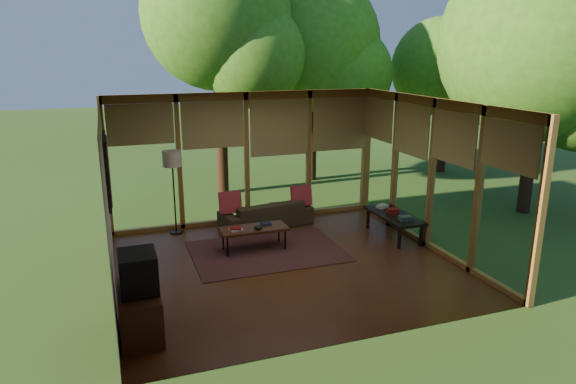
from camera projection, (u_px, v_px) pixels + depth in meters
name	position (u px, v px, depth m)	size (l,w,h in m)	color
floor	(287.00, 265.00, 8.65)	(5.50, 5.50, 0.00)	#5E2F18
ceiling	(287.00, 103.00, 7.93)	(5.50, 5.50, 0.00)	silver
wall_left	(107.00, 204.00, 7.40)	(0.04, 5.00, 2.70)	beige
wall_front	(357.00, 239.00, 6.02)	(5.50, 0.04, 2.70)	beige
window_wall_back	(247.00, 158.00, 10.56)	(5.50, 0.12, 2.70)	olive
window_wall_right	(432.00, 174.00, 9.17)	(0.12, 5.00, 2.70)	olive
exterior_lawn	(422.00, 151.00, 18.49)	(40.00, 40.00, 0.00)	#345A22
tree_nw	(217.00, 15.00, 11.99)	(3.53, 3.53, 6.08)	#341E13
tree_ne	(312.00, 43.00, 13.54)	(3.60, 3.60, 5.48)	#341E13
tree_se	(539.00, 43.00, 10.52)	(4.06, 4.06, 5.67)	#341E13
tree_far	(441.00, 68.00, 14.57)	(2.82, 2.82, 4.44)	#341E13
rug	(267.00, 251.00, 9.22)	(2.66, 1.88, 0.01)	maroon
sofa	(266.00, 214.00, 10.47)	(1.86, 0.73, 0.54)	#3D311E
pillow_left	(230.00, 203.00, 10.10)	(0.43, 0.14, 0.43)	maroon
pillow_right	(301.00, 196.00, 10.58)	(0.42, 0.14, 0.42)	maroon
ct_book_lower	(236.00, 230.00, 9.03)	(0.22, 0.16, 0.03)	beige
ct_book_upper	(235.00, 228.00, 9.02)	(0.19, 0.14, 0.03)	maroon
ct_book_side	(266.00, 224.00, 9.34)	(0.19, 0.15, 0.03)	black
ct_bowl	(258.00, 227.00, 9.11)	(0.16, 0.16, 0.07)	black
media_cabinet	(140.00, 312.00, 6.46)	(0.50, 1.00, 0.60)	#4B2614
television	(138.00, 272.00, 6.32)	(0.45, 0.55, 0.50)	black
console_book_a	(405.00, 218.00, 9.48)	(0.23, 0.17, 0.08)	#2E5247
console_book_b	(393.00, 211.00, 9.88)	(0.21, 0.16, 0.10)	maroon
console_book_c	(382.00, 206.00, 10.25)	(0.23, 0.16, 0.06)	beige
floor_lamp	(172.00, 163.00, 9.80)	(0.36, 0.36, 1.65)	black
coffee_table	(254.00, 229.00, 9.20)	(1.20, 0.50, 0.43)	#4B2614
side_console	(394.00, 216.00, 9.86)	(0.60, 1.40, 0.46)	black
wall_painting	(107.00, 170.00, 8.64)	(0.06, 1.35, 1.15)	black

